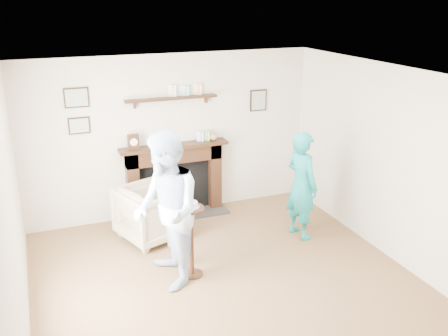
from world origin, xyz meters
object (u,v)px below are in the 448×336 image
Objects in this scene: pedestal_table at (191,228)px; woman at (299,235)px; man at (170,281)px; armchair at (154,237)px.

woman is at bearing 14.45° from pedestal_table.
pedestal_table reaches higher than woman.
pedestal_table is (0.30, 0.05, 0.65)m from man.
woman is 1.48× the size of pedestal_table.
armchair is 2.11m from woman.
man is 1.22× the size of woman.
pedestal_table reaches higher than armchair.
woman is at bearing 104.79° from man.
woman is (2.09, 0.51, 0.00)m from man.
armchair is 0.55× the size of woman.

